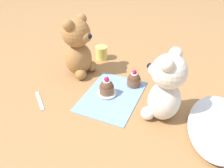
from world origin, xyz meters
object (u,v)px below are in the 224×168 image
Objects in this scene: teddy_bear_cream at (165,88)px; teddy_bear_tan at (78,47)px; saucer_plate at (107,93)px; cupcake_near_tan_bear at (107,87)px; teaspoon at (40,100)px; juice_glass at (101,53)px; cupcake_near_cream_bear at (134,80)px.

teddy_bear_cream is 0.41m from teddy_bear_tan.
cupcake_near_tan_bear is at bearing 90.00° from saucer_plate.
teddy_bear_tan reaches higher than saucer_plate.
cupcake_near_tan_bear reaches higher than teaspoon.
cupcake_near_tan_bear is 0.25m from teaspoon.
juice_glass is (-0.25, -0.14, 0.02)m from saucer_plate.
cupcake_near_tan_bear is at bearing -37.24° from cupcake_near_cream_bear.
teddy_bear_cream is 0.23m from cupcake_near_tan_bear.
teddy_bear_tan reaches higher than teddy_bear_cream.
cupcake_near_tan_bear is 0.60× the size of teaspoon.
cupcake_near_cream_bear is 0.58× the size of teaspoon.
juice_glass is (-0.29, -0.36, -0.08)m from teddy_bear_cream.
teddy_bear_cream is 3.18× the size of saucer_plate.
saucer_plate is 0.25m from teaspoon.
saucer_plate is at bearing 72.60° from teaspoon.
teddy_bear_cream is 3.52× the size of cupcake_near_cream_bear.
juice_glass is 0.54× the size of teaspoon.
teddy_bear_cream reaches higher than cupcake_near_tan_bear.
cupcake_near_cream_bear is at bearing -124.42° from teddy_bear_cream.
teddy_bear_cream is 3.77× the size of juice_glass.
teddy_bear_cream is 0.45m from teaspoon.
teddy_bear_tan is 0.26m from teaspoon.
teddy_bear_cream reaches higher than juice_glass.
teddy_bear_tan is at bearing -120.01° from cupcake_near_tan_bear.
teddy_bear_tan is at bearing 121.24° from teaspoon.
cupcake_near_cream_bear reaches higher than teaspoon.
cupcake_near_cream_bear is 1.07× the size of juice_glass.
saucer_plate is 1.07× the size of cupcake_near_tan_bear.
teaspoon is at bearing 178.02° from teddy_bear_tan.
juice_glass is at bearing 120.87° from teaspoon.
cupcake_near_cream_bear is 0.12m from saucer_plate.
saucer_plate is 0.03m from cupcake_near_tan_bear.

